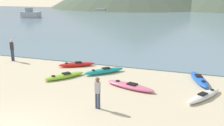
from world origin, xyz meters
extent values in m
cube|color=slate|center=(0.00, 45.76, 0.03)|extent=(160.00, 70.00, 0.06)
ellipsoid|color=white|center=(7.18, 6.58, 0.13)|extent=(1.93, 2.86, 0.27)
cube|color=black|center=(7.11, 6.45, 0.29)|extent=(0.53, 0.62, 0.05)
cylinder|color=black|center=(7.57, 7.29, 0.28)|extent=(0.20, 0.20, 0.02)
ellipsoid|color=red|center=(-1.78, 9.83, 0.15)|extent=(2.58, 1.93, 0.31)
cube|color=black|center=(-1.67, 9.90, 0.33)|extent=(0.58, 0.54, 0.05)
cylinder|color=black|center=(-2.40, 9.44, 0.32)|extent=(0.21, 0.21, 0.02)
ellipsoid|color=#E5668C|center=(3.18, 6.75, 0.13)|extent=(3.18, 1.57, 0.27)
cube|color=black|center=(3.32, 6.71, 0.29)|extent=(0.65, 0.54, 0.05)
cylinder|color=black|center=(2.36, 6.99, 0.28)|extent=(0.25, 0.25, 0.02)
ellipsoid|color=teal|center=(0.76, 8.89, 0.17)|extent=(2.41, 2.48, 0.34)
cube|color=black|center=(0.86, 9.00, 0.37)|extent=(0.59, 0.60, 0.05)
cylinder|color=black|center=(0.22, 8.32, 0.35)|extent=(0.20, 0.20, 0.02)
ellipsoid|color=#8CCC2D|center=(-1.28, 7.14, 0.14)|extent=(2.14, 2.64, 0.27)
cube|color=black|center=(-1.20, 7.25, 0.30)|extent=(0.60, 0.62, 0.05)
cylinder|color=black|center=(-1.71, 6.52, 0.29)|extent=(0.24, 0.24, 0.02)
ellipsoid|color=blue|center=(6.87, 9.30, 0.15)|extent=(1.57, 3.13, 0.30)
cube|color=black|center=(6.82, 9.44, 0.33)|extent=(0.52, 0.64, 0.05)
cylinder|color=black|center=(7.12, 8.49, 0.31)|extent=(0.24, 0.24, 0.02)
cylinder|color=#384260|center=(2.42, 3.63, 0.39)|extent=(0.11, 0.11, 0.77)
cylinder|color=#384260|center=(2.55, 3.63, 0.39)|extent=(0.11, 0.11, 0.77)
cube|color=#B2B2B7|center=(2.48, 3.63, 1.05)|extent=(0.22, 0.25, 0.55)
cylinder|color=#B2B2B7|center=(2.37, 3.63, 1.06)|extent=(0.08, 0.08, 0.52)
cylinder|color=#B2B2B7|center=(2.60, 3.63, 1.06)|extent=(0.08, 0.08, 0.52)
sphere|color=brown|center=(2.48, 3.63, 1.43)|extent=(0.21, 0.21, 0.21)
cylinder|color=#384260|center=(-7.41, 9.61, 0.44)|extent=(0.13, 0.13, 0.88)
cylinder|color=#384260|center=(-7.25, 9.61, 0.44)|extent=(0.13, 0.13, 0.88)
cube|color=#2D2D33|center=(-7.33, 9.61, 1.19)|extent=(0.30, 0.31, 0.62)
cylinder|color=#2D2D33|center=(-7.46, 9.61, 1.20)|extent=(0.09, 0.09, 0.59)
cylinder|color=#2D2D33|center=(-7.20, 9.61, 1.20)|extent=(0.09, 0.09, 0.59)
sphere|color=beige|center=(-7.33, 9.61, 1.62)|extent=(0.24, 0.24, 0.24)
cube|color=#B2B2B7|center=(-28.89, 41.48, 0.69)|extent=(4.06, 2.45, 1.25)
cube|color=#8C99A8|center=(-29.27, 41.44, 1.75)|extent=(1.28, 1.37, 0.88)
cube|color=#B2B2B7|center=(-21.57, 64.17, 0.51)|extent=(3.39, 2.12, 0.90)
camera|label=1|loc=(6.91, -6.87, 5.27)|focal=42.00mm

